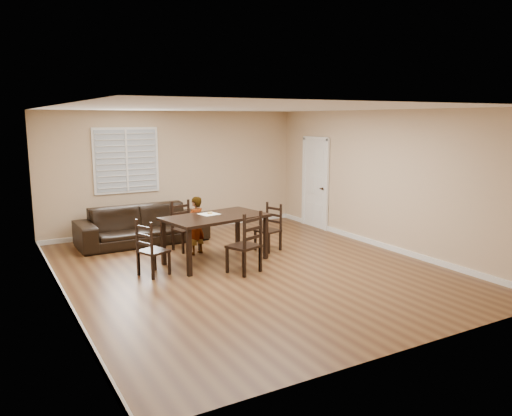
{
  "coord_description": "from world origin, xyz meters",
  "views": [
    {
      "loc": [
        -3.94,
        -7.18,
        2.54
      ],
      "look_at": [
        0.26,
        0.24,
        1.0
      ],
      "focal_mm": 35.0,
      "sensor_mm": 36.0,
      "label": 1
    }
  ],
  "objects_px": {
    "chair_near": "(183,227)",
    "child": "(196,226)",
    "chair_far": "(249,246)",
    "donut": "(210,213)",
    "chair_right": "(272,229)",
    "chair_left": "(148,251)",
    "sofa": "(143,225)",
    "dining_table": "(215,221)"
  },
  "relations": [
    {
      "from": "chair_near",
      "to": "child",
      "type": "xyz_separation_m",
      "value": [
        0.08,
        -0.47,
        0.11
      ]
    },
    {
      "from": "chair_far",
      "to": "donut",
      "type": "height_order",
      "value": "chair_far"
    },
    {
      "from": "chair_near",
      "to": "donut",
      "type": "xyz_separation_m",
      "value": [
        0.18,
        -0.9,
        0.42
      ]
    },
    {
      "from": "chair_far",
      "to": "child",
      "type": "distance_m",
      "value": 1.59
    },
    {
      "from": "chair_right",
      "to": "chair_left",
      "type": "bearing_deg",
      "value": -96.01
    },
    {
      "from": "donut",
      "to": "sofa",
      "type": "bearing_deg",
      "value": 112.16
    },
    {
      "from": "child",
      "to": "donut",
      "type": "bearing_deg",
      "value": 78.78
    },
    {
      "from": "child",
      "to": "donut",
      "type": "xyz_separation_m",
      "value": [
        0.1,
        -0.44,
        0.31
      ]
    },
    {
      "from": "child",
      "to": "sofa",
      "type": "height_order",
      "value": "child"
    },
    {
      "from": "child",
      "to": "chair_right",
      "type": "bearing_deg",
      "value": 140.55
    },
    {
      "from": "chair_left",
      "to": "sofa",
      "type": "distance_m",
      "value": 2.3
    },
    {
      "from": "dining_table",
      "to": "chair_near",
      "type": "relative_size",
      "value": 2.01
    },
    {
      "from": "chair_right",
      "to": "child",
      "type": "distance_m",
      "value": 1.49
    },
    {
      "from": "chair_far",
      "to": "chair_right",
      "type": "relative_size",
      "value": 1.14
    },
    {
      "from": "sofa",
      "to": "chair_near",
      "type": "bearing_deg",
      "value": -59.22
    },
    {
      "from": "dining_table",
      "to": "child",
      "type": "relative_size",
      "value": 1.75
    },
    {
      "from": "chair_near",
      "to": "child",
      "type": "relative_size",
      "value": 0.87
    },
    {
      "from": "dining_table",
      "to": "chair_right",
      "type": "relative_size",
      "value": 2.12
    },
    {
      "from": "child",
      "to": "sofa",
      "type": "relative_size",
      "value": 0.42
    },
    {
      "from": "donut",
      "to": "chair_near",
      "type": "bearing_deg",
      "value": 101.37
    },
    {
      "from": "chair_far",
      "to": "sofa",
      "type": "bearing_deg",
      "value": -92.73
    },
    {
      "from": "chair_right",
      "to": "donut",
      "type": "relative_size",
      "value": 9.54
    },
    {
      "from": "chair_near",
      "to": "chair_left",
      "type": "relative_size",
      "value": 1.03
    },
    {
      "from": "chair_far",
      "to": "chair_near",
      "type": "bearing_deg",
      "value": -99.77
    },
    {
      "from": "chair_left",
      "to": "chair_near",
      "type": "bearing_deg",
      "value": -60.69
    },
    {
      "from": "dining_table",
      "to": "sofa",
      "type": "bearing_deg",
      "value": 100.61
    },
    {
      "from": "dining_table",
      "to": "chair_near",
      "type": "xyz_separation_m",
      "value": [
        -0.19,
        1.11,
        -0.32
      ]
    },
    {
      "from": "child",
      "to": "chair_near",
      "type": "bearing_deg",
      "value": -103.67
    },
    {
      "from": "sofa",
      "to": "chair_right",
      "type": "bearing_deg",
      "value": -41.29
    },
    {
      "from": "dining_table",
      "to": "chair_near",
      "type": "height_order",
      "value": "chair_near"
    },
    {
      "from": "chair_far",
      "to": "donut",
      "type": "relative_size",
      "value": 10.88
    },
    {
      "from": "dining_table",
      "to": "chair_right",
      "type": "xyz_separation_m",
      "value": [
        1.32,
        0.24,
        -0.34
      ]
    },
    {
      "from": "sofa",
      "to": "dining_table",
      "type": "bearing_deg",
      "value": -70.71
    },
    {
      "from": "child",
      "to": "donut",
      "type": "relative_size",
      "value": 11.52
    },
    {
      "from": "chair_left",
      "to": "dining_table",
      "type": "bearing_deg",
      "value": -100.3
    },
    {
      "from": "chair_near",
      "to": "donut",
      "type": "height_order",
      "value": "chair_near"
    },
    {
      "from": "dining_table",
      "to": "chair_left",
      "type": "bearing_deg",
      "value": -179.05
    },
    {
      "from": "chair_left",
      "to": "child",
      "type": "height_order",
      "value": "child"
    },
    {
      "from": "chair_near",
      "to": "chair_left",
      "type": "bearing_deg",
      "value": -141.11
    },
    {
      "from": "dining_table",
      "to": "chair_left",
      "type": "relative_size",
      "value": 2.06
    },
    {
      "from": "chair_left",
      "to": "chair_right",
      "type": "xyz_separation_m",
      "value": [
        2.63,
        0.49,
        -0.01
      ]
    },
    {
      "from": "chair_left",
      "to": "chair_right",
      "type": "bearing_deg",
      "value": -100.5
    }
  ]
}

